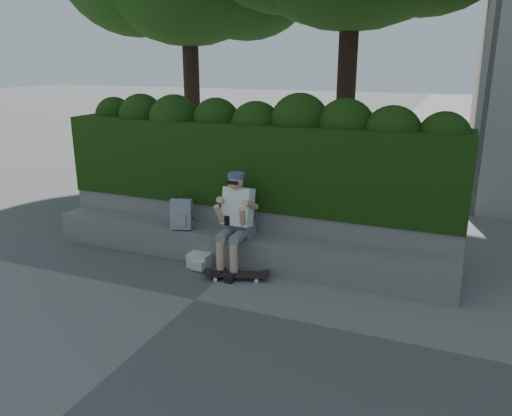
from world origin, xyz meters
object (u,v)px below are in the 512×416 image
at_px(skateboard, 236,275).
at_px(backpack_ground, 199,260).
at_px(person, 236,218).
at_px(backpack_plaid, 181,214).

bearing_deg(skateboard, backpack_ground, 146.57).
height_order(person, backpack_plaid, person).
bearing_deg(person, backpack_plaid, 174.93).
bearing_deg(skateboard, backpack_plaid, 140.77).
relative_size(skateboard, backpack_plaid, 1.81).
bearing_deg(person, skateboard, -65.83).
relative_size(person, skateboard, 1.71).
height_order(skateboard, backpack_ground, backpack_ground).
height_order(backpack_plaid, backpack_ground, backpack_plaid).
distance_m(person, backpack_plaid, 0.92).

